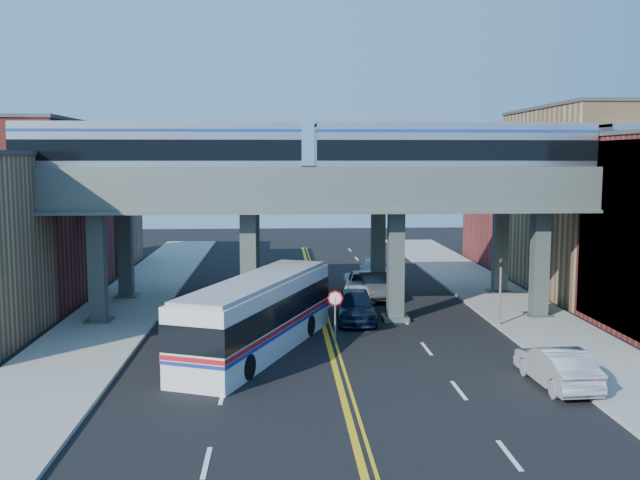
{
  "coord_description": "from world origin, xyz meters",
  "views": [
    {
      "loc": [
        -2.34,
        -30.06,
        8.84
      ],
      "look_at": [
        -0.24,
        6.17,
        4.67
      ],
      "focal_mm": 40.0,
      "sensor_mm": 36.0,
      "label": 1
    }
  ],
  "objects_px": {
    "stop_sign": "(335,308)",
    "car_lane_c": "(364,284)",
    "car_lane_d": "(374,270)",
    "transit_bus": "(258,316)",
    "transit_train": "(452,151)",
    "car_lane_a": "(356,305)",
    "car_parked_curb": "(557,366)",
    "car_lane_b": "(374,285)",
    "traffic_signal": "(500,284)"
  },
  "relations": [
    {
      "from": "stop_sign",
      "to": "car_lane_c",
      "type": "distance_m",
      "value": 12.25
    },
    {
      "from": "stop_sign",
      "to": "car_lane_d",
      "type": "xyz_separation_m",
      "value": [
        4.27,
        17.98,
        -1.03
      ]
    },
    {
      "from": "stop_sign",
      "to": "transit_bus",
      "type": "bearing_deg",
      "value": -164.77
    },
    {
      "from": "car_lane_c",
      "to": "transit_train",
      "type": "bearing_deg",
      "value": -56.56
    },
    {
      "from": "transit_bus",
      "to": "car_lane_c",
      "type": "xyz_separation_m",
      "value": [
        6.44,
        12.87,
        -0.88
      ]
    },
    {
      "from": "transit_bus",
      "to": "car_lane_a",
      "type": "relative_size",
      "value": 2.46
    },
    {
      "from": "transit_bus",
      "to": "car_parked_curb",
      "type": "distance_m",
      "value": 13.09
    },
    {
      "from": "stop_sign",
      "to": "car_lane_a",
      "type": "xyz_separation_m",
      "value": [
        1.5,
        4.82,
        -0.88
      ]
    },
    {
      "from": "car_lane_b",
      "to": "car_parked_curb",
      "type": "xyz_separation_m",
      "value": [
        4.75,
        -17.93,
        -0.01
      ]
    },
    {
      "from": "car_lane_b",
      "to": "car_lane_d",
      "type": "bearing_deg",
      "value": 75.14
    },
    {
      "from": "car_lane_c",
      "to": "car_lane_b",
      "type": "bearing_deg",
      "value": -43.47
    },
    {
      "from": "car_lane_d",
      "to": "stop_sign",
      "type": "bearing_deg",
      "value": -99.34
    },
    {
      "from": "car_lane_d",
      "to": "transit_train",
      "type": "bearing_deg",
      "value": -75.39
    },
    {
      "from": "car_lane_b",
      "to": "transit_train",
      "type": "bearing_deg",
      "value": -69.39
    },
    {
      "from": "transit_train",
      "to": "car_lane_c",
      "type": "height_order",
      "value": "transit_train"
    },
    {
      "from": "stop_sign",
      "to": "car_lane_d",
      "type": "relative_size",
      "value": 0.53
    },
    {
      "from": "traffic_signal",
      "to": "car_parked_curb",
      "type": "distance_m",
      "value": 9.82
    },
    {
      "from": "car_lane_b",
      "to": "car_lane_d",
      "type": "relative_size",
      "value": 0.98
    },
    {
      "from": "car_lane_b",
      "to": "car_parked_curb",
      "type": "relative_size",
      "value": 1.02
    },
    {
      "from": "traffic_signal",
      "to": "transit_bus",
      "type": "relative_size",
      "value": 0.32
    },
    {
      "from": "traffic_signal",
      "to": "car_lane_d",
      "type": "height_order",
      "value": "traffic_signal"
    },
    {
      "from": "car_lane_a",
      "to": "stop_sign",
      "type": "bearing_deg",
      "value": -104.67
    },
    {
      "from": "transit_bus",
      "to": "car_lane_c",
      "type": "distance_m",
      "value": 14.42
    },
    {
      "from": "car_lane_a",
      "to": "car_lane_d",
      "type": "height_order",
      "value": "car_lane_a"
    },
    {
      "from": "transit_train",
      "to": "transit_bus",
      "type": "height_order",
      "value": "transit_train"
    },
    {
      "from": "transit_train",
      "to": "car_parked_curb",
      "type": "height_order",
      "value": "transit_train"
    },
    {
      "from": "transit_bus",
      "to": "car_parked_curb",
      "type": "relative_size",
      "value": 2.65
    },
    {
      "from": "transit_train",
      "to": "car_lane_a",
      "type": "bearing_deg",
      "value": -177.99
    },
    {
      "from": "car_lane_b",
      "to": "stop_sign",
      "type": "bearing_deg",
      "value": -114.05
    },
    {
      "from": "car_lane_c",
      "to": "car_lane_d",
      "type": "relative_size",
      "value": 1.13
    },
    {
      "from": "traffic_signal",
      "to": "car_parked_curb",
      "type": "bearing_deg",
      "value": -94.56
    },
    {
      "from": "traffic_signal",
      "to": "car_lane_a",
      "type": "bearing_deg",
      "value": 166.2
    },
    {
      "from": "traffic_signal",
      "to": "car_lane_a",
      "type": "height_order",
      "value": "traffic_signal"
    },
    {
      "from": "traffic_signal",
      "to": "car_lane_a",
      "type": "distance_m",
      "value": 7.75
    },
    {
      "from": "car_lane_b",
      "to": "car_lane_c",
      "type": "height_order",
      "value": "car_lane_b"
    },
    {
      "from": "transit_train",
      "to": "car_lane_a",
      "type": "distance_m",
      "value": 9.82
    },
    {
      "from": "car_lane_a",
      "to": "transit_train",
      "type": "bearing_deg",
      "value": 4.64
    },
    {
      "from": "stop_sign",
      "to": "car_lane_b",
      "type": "height_order",
      "value": "stop_sign"
    },
    {
      "from": "transit_bus",
      "to": "stop_sign",
      "type": "bearing_deg",
      "value": -53.1
    },
    {
      "from": "car_parked_curb",
      "to": "traffic_signal",
      "type": "bearing_deg",
      "value": -97.43
    },
    {
      "from": "car_lane_b",
      "to": "car_lane_d",
      "type": "height_order",
      "value": "car_lane_b"
    },
    {
      "from": "car_lane_a",
      "to": "car_parked_curb",
      "type": "height_order",
      "value": "car_lane_a"
    },
    {
      "from": "traffic_signal",
      "to": "car_lane_b",
      "type": "xyz_separation_m",
      "value": [
        -5.52,
        8.25,
        -1.5
      ]
    },
    {
      "from": "stop_sign",
      "to": "traffic_signal",
      "type": "distance_m",
      "value": 9.41
    },
    {
      "from": "car_lane_b",
      "to": "car_lane_d",
      "type": "xyz_separation_m",
      "value": [
        0.89,
        6.73,
        -0.08
      ]
    },
    {
      "from": "car_lane_c",
      "to": "traffic_signal",
      "type": "bearing_deg",
      "value": -51.6
    },
    {
      "from": "car_lane_c",
      "to": "stop_sign",
      "type": "bearing_deg",
      "value": -99.34
    },
    {
      "from": "stop_sign",
      "to": "traffic_signal",
      "type": "bearing_deg",
      "value": 18.63
    },
    {
      "from": "car_lane_a",
      "to": "car_lane_c",
      "type": "distance_m",
      "value": 7.18
    },
    {
      "from": "car_lane_b",
      "to": "car_lane_c",
      "type": "xyz_separation_m",
      "value": [
        -0.58,
        0.63,
        -0.02
      ]
    }
  ]
}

